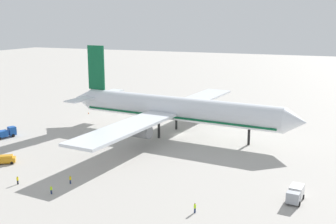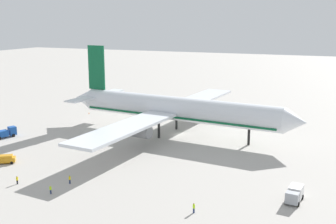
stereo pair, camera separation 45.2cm
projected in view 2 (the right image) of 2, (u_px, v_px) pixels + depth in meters
ground_plane at (177, 135)px, 121.70m from camera, size 600.00×600.00×0.00m
airliner at (173, 109)px, 120.72m from camera, size 73.58×81.85×24.86m
service_truck_1 at (5, 133)px, 118.50m from camera, size 4.36×6.59×2.80m
service_truck_3 at (295, 194)px, 76.74m from camera, size 3.03×5.65×2.69m
service_van at (5, 159)px, 97.25m from camera, size 4.72×4.08×1.97m
baggage_cart_0 at (182, 99)px, 173.39m from camera, size 2.93×2.18×1.22m
ground_worker_0 at (194, 208)px, 72.31m from camera, size 0.50×0.50×1.78m
ground_worker_2 at (51, 190)px, 80.24m from camera, size 0.55×0.55×1.69m
ground_worker_3 at (70, 179)px, 85.23m from camera, size 0.48×0.48×1.75m
ground_worker_4 at (17, 180)px, 85.01m from camera, size 0.54×0.54×1.70m
traffic_cone_0 at (236, 109)px, 155.52m from camera, size 0.36×0.36×0.55m
traffic_cone_1 at (89, 113)px, 148.55m from camera, size 0.36×0.36×0.55m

